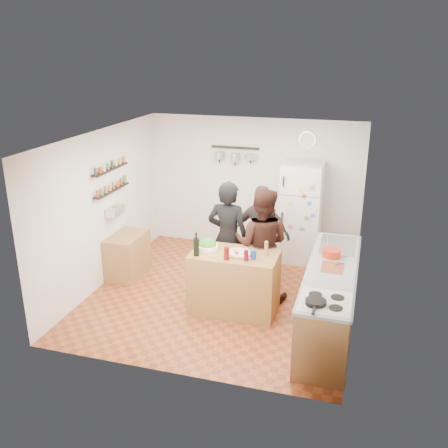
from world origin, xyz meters
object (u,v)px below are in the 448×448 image
(red_bowl, at_px, (332,253))
(person_left, at_px, (228,238))
(counter_run, at_px, (330,300))
(fridge, at_px, (301,212))
(wine_bottle, at_px, (196,247))
(side_table, at_px, (128,255))
(salad_bowl, at_px, (208,247))
(salt_canister, at_px, (253,255))
(person_back, at_px, (261,234))
(pepper_mill, at_px, (266,250))
(person_center, at_px, (262,244))
(wall_clock, at_px, (307,140))
(prep_island, at_px, (234,282))
(skillet, at_px, (316,302))

(red_bowl, bearing_deg, person_left, 168.94)
(counter_run, height_order, fridge, fridge)
(wine_bottle, distance_m, side_table, 1.89)
(salad_bowl, bearing_deg, person_left, 72.86)
(salt_canister, height_order, red_bowl, salt_canister)
(person_left, xyz_separation_m, person_back, (0.41, 0.54, -0.09))
(person_back, bearing_deg, pepper_mill, 112.99)
(red_bowl, bearing_deg, pepper_mill, -167.18)
(person_left, bearing_deg, pepper_mill, 147.84)
(pepper_mill, xyz_separation_m, person_center, (-0.17, 0.48, -0.12))
(wine_bottle, height_order, counter_run, wine_bottle)
(wine_bottle, distance_m, person_back, 1.49)
(wine_bottle, relative_size, wall_clock, 0.85)
(salad_bowl, distance_m, fridge, 2.36)
(red_bowl, distance_m, fridge, 2.03)
(prep_island, xyz_separation_m, skillet, (1.29, -1.18, 0.49))
(side_table, bearing_deg, counter_run, -12.69)
(pepper_mill, xyz_separation_m, skillet, (0.84, -1.23, -0.06))
(wall_clock, bearing_deg, person_left, -115.10)
(wine_bottle, distance_m, person_left, 0.83)
(person_center, xyz_separation_m, wall_clock, (0.36, 1.96, 1.27))
(salt_canister, bearing_deg, wine_bottle, -172.87)
(salt_canister, distance_m, fridge, 2.31)
(person_left, distance_m, side_table, 1.87)
(person_center, xyz_separation_m, skillet, (1.01, -1.70, 0.06))
(salt_canister, distance_m, person_center, 0.65)
(wall_clock, bearing_deg, salad_bowl, -113.49)
(person_left, height_order, person_back, person_left)
(wine_bottle, bearing_deg, person_center, 43.72)
(wine_bottle, xyz_separation_m, wall_clock, (1.14, 2.71, 1.11))
(side_table, bearing_deg, red_bowl, -6.43)
(skillet, bearing_deg, side_table, 151.50)
(counter_run, bearing_deg, red_bowl, 97.26)
(red_bowl, height_order, side_table, red_bowl)
(wine_bottle, height_order, wall_clock, wall_clock)
(red_bowl, bearing_deg, person_center, 165.53)
(wine_bottle, relative_size, person_back, 0.16)
(red_bowl, bearing_deg, wall_clock, 107.37)
(prep_island, relative_size, salt_canister, 9.63)
(wine_bottle, height_order, red_bowl, wine_bottle)
(wine_bottle, xyz_separation_m, salt_canister, (0.80, 0.10, -0.06))
(pepper_mill, height_order, wall_clock, wall_clock)
(pepper_mill, xyz_separation_m, person_left, (-0.71, 0.52, -0.09))
(person_back, xyz_separation_m, side_table, (-2.20, -0.47, -0.45))
(salad_bowl, bearing_deg, red_bowl, 6.57)
(person_back, height_order, counter_run, person_back)
(salt_canister, relative_size, skillet, 0.53)
(person_back, xyz_separation_m, fridge, (0.49, 1.05, 0.08))
(person_center, bearing_deg, salt_canister, 91.39)
(person_center, xyz_separation_m, counter_run, (1.11, -0.67, -0.43))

